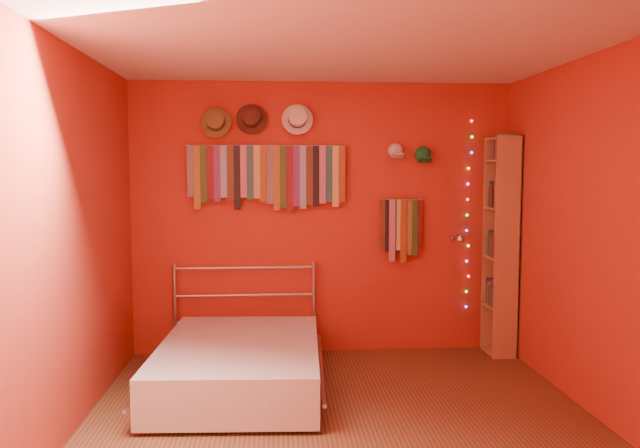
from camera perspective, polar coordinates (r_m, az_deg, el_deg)
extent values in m
plane|color=#512E1B|center=(4.36, 2.09, -17.98)|extent=(3.50, 3.50, 0.00)
cube|color=maroon|center=(5.77, 0.26, 0.50)|extent=(3.50, 0.02, 2.50)
cube|color=maroon|center=(4.57, 24.51, -1.11)|extent=(0.02, 3.50, 2.50)
cube|color=maroon|center=(4.22, -22.18, -1.50)|extent=(0.02, 3.50, 2.50)
cube|color=white|center=(4.09, 2.21, 16.25)|extent=(3.50, 3.50, 0.02)
cylinder|color=#ADADB2|center=(5.69, -4.90, 7.15)|extent=(1.45, 0.01, 0.01)
cube|color=#191458|center=(5.73, -11.77, 4.75)|extent=(0.06, 0.01, 0.46)
cube|color=olive|center=(5.72, -11.18, 4.19)|extent=(0.06, 0.01, 0.57)
cube|color=#22451B|center=(5.70, -10.60, 4.51)|extent=(0.06, 0.01, 0.51)
cube|color=maroon|center=(5.71, -9.99, 4.68)|extent=(0.06, 0.01, 0.48)
cube|color=#551B6E|center=(5.70, -9.40, 4.56)|extent=(0.06, 0.01, 0.51)
cube|color=#709FC8|center=(5.69, -8.81, 4.76)|extent=(0.06, 0.01, 0.47)
cube|color=#463117|center=(5.69, -8.19, 4.63)|extent=(0.06, 0.01, 0.50)
cube|color=black|center=(5.68, -7.59, 4.21)|extent=(0.06, 0.01, 0.58)
cube|color=#B05877|center=(5.68, -7.00, 4.78)|extent=(0.06, 0.01, 0.47)
cube|color=#19595A|center=(5.68, -6.39, 4.69)|extent=(0.06, 0.01, 0.49)
cube|color=tan|center=(5.68, -5.79, 4.74)|extent=(0.06, 0.01, 0.48)
cube|color=brown|center=(5.67, -5.19, 4.57)|extent=(0.06, 0.01, 0.51)
cube|color=#181353|center=(5.68, -4.58, 4.50)|extent=(0.06, 0.01, 0.53)
cube|color=brown|center=(5.67, -3.98, 4.21)|extent=(0.06, 0.01, 0.59)
cube|color=#2A461C|center=(5.67, -3.38, 4.31)|extent=(0.06, 0.01, 0.57)
cube|color=maroon|center=(5.68, -2.77, 4.17)|extent=(0.06, 0.01, 0.59)
cube|color=#4F1964|center=(5.68, -2.17, 4.40)|extent=(0.06, 0.01, 0.55)
cube|color=#6D89C2|center=(5.67, -1.57, 4.28)|extent=(0.06, 0.01, 0.57)
cube|color=#4E2F1A|center=(5.69, -0.97, 4.47)|extent=(0.06, 0.01, 0.54)
cube|color=black|center=(5.69, -0.37, 4.40)|extent=(0.06, 0.01, 0.55)
cube|color=#A0507B|center=(5.68, 0.24, 4.53)|extent=(0.06, 0.01, 0.52)
cube|color=#1B5E5F|center=(5.70, 0.83, 4.60)|extent=(0.06, 0.01, 0.51)
cube|color=#CBC351|center=(5.70, 1.43, 4.38)|extent=(0.06, 0.01, 0.55)
cube|color=maroon|center=(5.70, 2.04, 4.58)|extent=(0.06, 0.01, 0.51)
cylinder|color=#ADADB2|center=(5.81, 7.46, 2.21)|extent=(0.40, 0.01, 0.01)
cube|color=#492818|center=(5.79, 5.91, 0.00)|extent=(0.06, 0.01, 0.45)
cube|color=black|center=(5.79, 6.26, -0.17)|extent=(0.06, 0.01, 0.48)
cube|color=#B65B86|center=(5.80, 6.62, -0.61)|extent=(0.06, 0.01, 0.57)
cube|color=#1B5B5F|center=(5.81, 6.94, -0.16)|extent=(0.06, 0.01, 0.48)
cube|color=#CDC152|center=(5.81, 7.30, -0.09)|extent=(0.06, 0.01, 0.47)
cube|color=brown|center=(5.82, 7.65, -0.69)|extent=(0.06, 0.01, 0.59)
cube|color=navy|center=(5.83, 7.97, -0.25)|extent=(0.06, 0.01, 0.50)
cube|color=brown|center=(5.84, 8.32, -0.34)|extent=(0.06, 0.01, 0.52)
cube|color=#22481C|center=(5.84, 8.68, -0.33)|extent=(0.06, 0.01, 0.52)
cube|color=maroon|center=(5.86, 8.99, -0.11)|extent=(0.06, 0.01, 0.47)
cylinder|color=brown|center=(5.72, -9.51, 9.13)|extent=(0.28, 0.07, 0.27)
cylinder|color=brown|center=(5.67, -9.56, 9.28)|extent=(0.16, 0.14, 0.18)
cylinder|color=#332314|center=(5.70, -9.54, 9.20)|extent=(0.17, 0.06, 0.17)
cylinder|color=#452218|center=(5.70, -6.30, 9.50)|extent=(0.28, 0.07, 0.27)
cylinder|color=#452218|center=(5.66, -6.32, 9.65)|extent=(0.16, 0.14, 0.18)
cylinder|color=black|center=(5.68, -6.31, 9.58)|extent=(0.17, 0.06, 0.17)
cylinder|color=white|center=(5.70, -2.09, 9.53)|extent=(0.28, 0.07, 0.28)
cylinder|color=white|center=(5.65, -2.07, 9.68)|extent=(0.16, 0.14, 0.18)
cylinder|color=black|center=(5.68, -2.08, 9.61)|extent=(0.17, 0.06, 0.17)
ellipsoid|color=white|center=(5.80, 6.91, 6.66)|extent=(0.16, 0.12, 0.16)
cube|color=white|center=(5.70, 7.09, 6.21)|extent=(0.11, 0.08, 0.05)
ellipsoid|color=#197433|center=(5.85, 9.38, 6.29)|extent=(0.16, 0.12, 0.16)
cube|color=#197433|center=(5.75, 9.60, 5.81)|extent=(0.12, 0.09, 0.05)
sphere|color=#FF3333|center=(6.00, 13.69, 9.14)|extent=(0.02, 0.02, 0.02)
sphere|color=#33FF4C|center=(5.99, 13.73, 7.75)|extent=(0.02, 0.02, 0.02)
sphere|color=#4C66FF|center=(5.99, 13.70, 6.36)|extent=(0.02, 0.02, 0.02)
sphere|color=yellow|center=(5.98, 13.42, 4.97)|extent=(0.02, 0.02, 0.02)
sphere|color=#FF4CCC|center=(5.98, 13.37, 3.58)|extent=(0.02, 0.02, 0.02)
sphere|color=#FF3333|center=(5.98, 13.35, 2.19)|extent=(0.02, 0.02, 0.02)
sphere|color=#33FF4C|center=(5.99, 13.30, 0.80)|extent=(0.02, 0.02, 0.02)
sphere|color=#4C66FF|center=(6.00, 13.25, -0.58)|extent=(0.02, 0.02, 0.02)
sphere|color=yellow|center=(6.02, 13.41, -1.95)|extent=(0.02, 0.02, 0.02)
sphere|color=#FF4CCC|center=(6.04, 13.26, -3.33)|extent=(0.02, 0.02, 0.02)
sphere|color=#FF3333|center=(6.07, 13.43, -4.68)|extent=(0.02, 0.02, 0.02)
sphere|color=#33FF4C|center=(6.09, 13.23, -6.03)|extent=(0.02, 0.02, 0.02)
sphere|color=#4C66FF|center=(6.12, 13.21, -7.37)|extent=(0.02, 0.02, 0.02)
cylinder|color=#ADADB2|center=(5.99, 11.95, -1.28)|extent=(0.04, 0.03, 0.04)
cylinder|color=#ADADB2|center=(5.86, 12.31, -1.10)|extent=(0.02, 0.28, 0.09)
sphere|color=white|center=(5.73, 12.70, -1.36)|extent=(0.08, 0.08, 0.08)
cube|color=#AF7C4F|center=(5.78, 16.78, -2.19)|extent=(0.24, 0.02, 2.00)
cube|color=#AF7C4F|center=(6.08, 15.71, -1.82)|extent=(0.24, 0.02, 2.00)
cube|color=#AF7C4F|center=(5.97, 17.27, -1.98)|extent=(0.02, 0.34, 2.00)
cube|color=#AF7C4F|center=(6.13, 16.01, -11.14)|extent=(0.24, 0.32, 0.02)
cube|color=#AF7C4F|center=(6.02, 16.11, -7.20)|extent=(0.24, 0.32, 0.02)
cube|color=#AF7C4F|center=(5.95, 16.21, -2.96)|extent=(0.24, 0.32, 0.02)
cube|color=#AF7C4F|center=(5.90, 16.32, 1.37)|extent=(0.24, 0.32, 0.02)
cube|color=#AF7C4F|center=(5.89, 16.42, 5.55)|extent=(0.24, 0.32, 0.02)
cube|color=#AF7C4F|center=(5.90, 16.47, 7.49)|extent=(0.24, 0.32, 0.02)
cylinder|color=#ADADB2|center=(5.85, -13.12, -7.70)|extent=(0.03, 0.03, 0.86)
cylinder|color=#ADADB2|center=(5.79, -0.56, -7.71)|extent=(0.03, 0.03, 0.86)
cylinder|color=#ADADB2|center=(5.81, -6.86, -8.83)|extent=(1.26, 0.02, 0.02)
cylinder|color=#ADADB2|center=(5.76, -6.89, -6.48)|extent=(1.26, 0.02, 0.02)
cylinder|color=#ADADB2|center=(5.72, -6.91, -3.99)|extent=(1.26, 0.02, 0.02)
cube|color=#B7B2A5|center=(4.97, -7.36, -12.60)|extent=(1.28, 1.77, 0.34)
cylinder|color=#ADADB2|center=(5.05, -14.71, -12.68)|extent=(0.11, 1.71, 0.03)
cylinder|color=#ADADB2|center=(4.98, 0.11, -12.77)|extent=(0.11, 1.71, 0.03)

